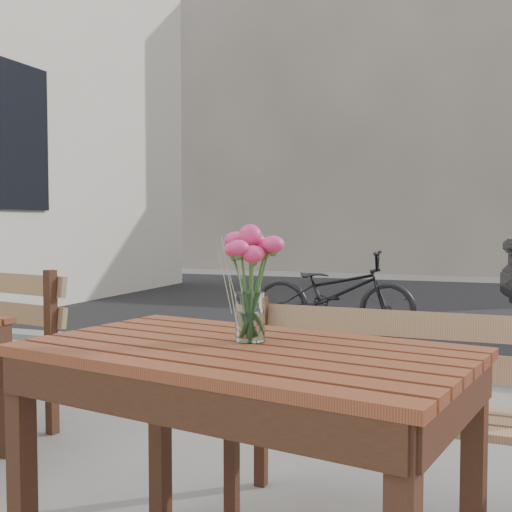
{
  "coord_description": "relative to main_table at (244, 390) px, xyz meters",
  "views": [
    {
      "loc": [
        0.52,
        -1.84,
        1.14
      ],
      "look_at": [
        -0.17,
        0.01,
        1.04
      ],
      "focal_mm": 45.0,
      "sensor_mm": 36.0,
      "label": 1
    }
  ],
  "objects": [
    {
      "name": "main_table",
      "position": [
        0.0,
        0.0,
        0.0
      ],
      "size": [
        1.39,
        0.97,
        0.79
      ],
      "rotation": [
        0.0,
        0.0,
        -0.19
      ],
      "color": "brown",
      "rests_on": "ground"
    },
    {
      "name": "main_bench",
      "position": [
        0.36,
        0.77,
        -0.14
      ],
      "size": [
        1.37,
        0.44,
        0.85
      ],
      "rotation": [
        0.0,
        0.0,
        -0.03
      ],
      "color": "olive",
      "rests_on": "ground"
    },
    {
      "name": "street",
      "position": [
        0.15,
        5.18,
        -0.63
      ],
      "size": [
        30.0,
        8.12,
        0.12
      ],
      "color": "black",
      "rests_on": "ground"
    },
    {
      "name": "bicycle",
      "position": [
        -0.84,
        4.63,
        -0.22
      ],
      "size": [
        1.68,
        0.69,
        0.86
      ],
      "primitive_type": "imported",
      "rotation": [
        0.0,
        0.0,
        1.65
      ],
      "color": "black",
      "rests_on": "ground"
    },
    {
      "name": "main_vase",
      "position": [
        -0.01,
        0.08,
        0.35
      ],
      "size": [
        0.19,
        0.19,
        0.35
      ],
      "color": "white",
      "rests_on": "main_table"
    },
    {
      "name": "backdrop_buildings",
      "position": [
        0.32,
        14.51,
        2.95
      ],
      "size": [
        15.5,
        4.0,
        8.0
      ],
      "color": "slate",
      "rests_on": "ground"
    }
  ]
}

